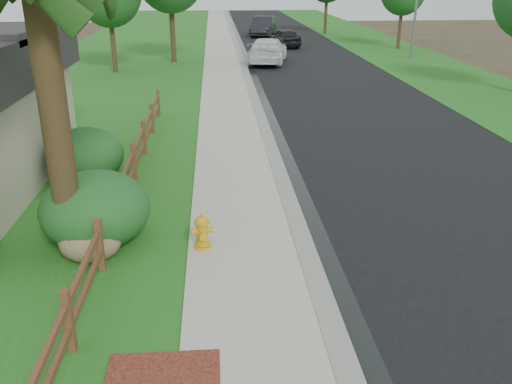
{
  "coord_description": "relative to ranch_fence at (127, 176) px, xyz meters",
  "views": [
    {
      "loc": [
        -1.36,
        -6.43,
        5.33
      ],
      "look_at": [
        -0.55,
        4.26,
        0.97
      ],
      "focal_mm": 38.0,
      "sensor_mm": 36.0,
      "label": 1
    }
  ],
  "objects": [
    {
      "name": "shrub_b",
      "position": [
        -0.3,
        -2.38,
        0.17
      ],
      "size": [
        2.6,
        2.6,
        1.58
      ],
      "primitive_type": "ellipsoid",
      "rotation": [
        0.0,
        0.0,
        0.17
      ],
      "color": "#1C4A1A",
      "rests_on": "ground"
    },
    {
      "name": "wet_gutter",
      "position": [
        4.35,
        28.6,
        -0.6
      ],
      "size": [
        0.5,
        90.0,
        0.0
      ],
      "primitive_type": "cube",
      "color": "black",
      "rests_on": "road"
    },
    {
      "name": "road",
      "position": [
        8.2,
        28.6,
        -0.61
      ],
      "size": [
        8.0,
        90.0,
        0.02
      ],
      "primitive_type": "cube",
      "color": "black",
      "rests_on": "ground"
    },
    {
      "name": "ranch_fence",
      "position": [
        0.0,
        0.0,
        0.0
      ],
      "size": [
        0.12,
        16.92,
        1.1
      ],
      "color": "#4E311A",
      "rests_on": "ground"
    },
    {
      "name": "shrub_c",
      "position": [
        -1.31,
        1.43,
        0.12
      ],
      "size": [
        2.14,
        2.14,
        1.48
      ],
      "primitive_type": "ellipsoid",
      "rotation": [
        0.0,
        0.0,
        0.04
      ],
      "color": "#1C4A1A",
      "rests_on": "ground"
    },
    {
      "name": "dark_car_mid",
      "position": [
        7.71,
        29.79,
        0.09
      ],
      "size": [
        2.3,
        4.26,
        1.38
      ],
      "primitive_type": "imported",
      "rotation": [
        0.0,
        0.0,
        3.32
      ],
      "color": "black",
      "rests_on": "road"
    },
    {
      "name": "curb",
      "position": [
        4.0,
        28.6,
        -0.56
      ],
      "size": [
        0.4,
        90.0,
        0.12
      ],
      "primitive_type": "cube",
      "color": "gray",
      "rests_on": "ground"
    },
    {
      "name": "sidewalk",
      "position": [
        2.7,
        28.6,
        -0.57
      ],
      "size": [
        2.2,
        90.0,
        0.1
      ],
      "primitive_type": "cube",
      "color": "#B0AA99",
      "rests_on": "ground"
    },
    {
      "name": "ground",
      "position": [
        3.6,
        -6.4,
        -0.62
      ],
      "size": [
        120.0,
        120.0,
        0.0
      ],
      "primitive_type": "plane",
      "color": "#392F1F"
    },
    {
      "name": "boulder",
      "position": [
        -0.3,
        -3.11,
        -0.21
      ],
      "size": [
        1.36,
        1.13,
        0.81
      ],
      "primitive_type": "ellipsoid",
      "rotation": [
        0.0,
        0.0,
        -0.2
      ],
      "color": "brown",
      "rests_on": "ground"
    },
    {
      "name": "grass_strip",
      "position": [
        0.8,
        28.6,
        -0.59
      ],
      "size": [
        1.6,
        90.0,
        0.06
      ],
      "primitive_type": "cube",
      "color": "#1E5E1A",
      "rests_on": "ground"
    },
    {
      "name": "white_suv",
      "position": [
        5.6,
        21.79,
        0.17
      ],
      "size": [
        3.16,
        5.63,
        1.54
      ],
      "primitive_type": "imported",
      "rotation": [
        0.0,
        0.0,
        2.95
      ],
      "color": "white",
      "rests_on": "road"
    },
    {
      "name": "fire_hydrant",
      "position": [
        1.9,
        -2.93,
        -0.17
      ],
      "size": [
        0.5,
        0.4,
        0.76
      ],
      "color": "gold",
      "rests_on": "sidewalk"
    },
    {
      "name": "dark_car_far",
      "position": [
        6.71,
        37.59,
        0.24
      ],
      "size": [
        2.87,
        5.32,
        1.67
      ],
      "primitive_type": "imported",
      "rotation": [
        0.0,
        0.0,
        -0.23
      ],
      "color": "black",
      "rests_on": "road"
    },
    {
      "name": "lawn_near",
      "position": [
        -4.4,
        28.6,
        -0.6
      ],
      "size": [
        9.0,
        90.0,
        0.04
      ],
      "primitive_type": "cube",
      "color": "#1E5E1A",
      "rests_on": "ground"
    },
    {
      "name": "verge_far",
      "position": [
        15.1,
        28.6,
        -0.6
      ],
      "size": [
        6.0,
        90.0,
        0.04
      ],
      "primitive_type": "cube",
      "color": "#1E5E1A",
      "rests_on": "ground"
    }
  ]
}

